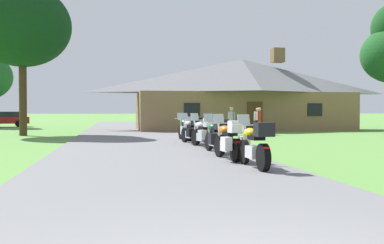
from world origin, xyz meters
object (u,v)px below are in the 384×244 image
(bystander_red_shirt_by_tree, at_px, (260,120))
(parked_red_suv_far_left, at_px, (3,118))
(motorcycle_yellow_nearest_to_camera, at_px, (255,145))
(bystander_gray_shirt_beside_signpost, at_px, (231,119))
(motorcycle_silver_fifth_in_row, at_px, (192,131))
(motorcycle_green_third_in_row, at_px, (217,136))
(motorcycle_orange_second_in_row, at_px, (230,141))
(tree_left_near, at_px, (22,14))
(motorcycle_white_fourth_in_row, at_px, (204,133))
(motorcycle_green_farthest_in_row, at_px, (186,129))
(bystander_white_shirt_near_lodge, at_px, (257,119))

(bystander_red_shirt_by_tree, height_order, parked_red_suv_far_left, bystander_red_shirt_by_tree)
(motorcycle_yellow_nearest_to_camera, xyz_separation_m, bystander_gray_shirt_beside_signpost, (3.51, 15.79, 0.33))
(motorcycle_silver_fifth_in_row, bearing_deg, motorcycle_green_third_in_row, -99.93)
(bystander_gray_shirt_beside_signpost, bearing_deg, motorcycle_silver_fifth_in_row, 120.07)
(motorcycle_yellow_nearest_to_camera, relative_size, bystander_gray_shirt_beside_signpost, 1.24)
(motorcycle_orange_second_in_row, xyz_separation_m, tree_left_near, (-8.50, 15.62, 6.48))
(motorcycle_green_third_in_row, bearing_deg, motorcycle_yellow_nearest_to_camera, -92.84)
(motorcycle_yellow_nearest_to_camera, distance_m, motorcycle_white_fourth_in_row, 6.50)
(motorcycle_white_fourth_in_row, height_order, tree_left_near, tree_left_near)
(motorcycle_white_fourth_in_row, distance_m, bystander_gray_shirt_beside_signpost, 9.93)
(tree_left_near, relative_size, parked_red_suv_far_left, 2.20)
(motorcycle_orange_second_in_row, relative_size, bystander_red_shirt_by_tree, 1.25)
(motorcycle_orange_second_in_row, height_order, motorcycle_green_third_in_row, same)
(motorcycle_yellow_nearest_to_camera, xyz_separation_m, tree_left_near, (-8.64, 17.49, 6.47))
(motorcycle_yellow_nearest_to_camera, distance_m, parked_red_suv_far_left, 35.81)
(motorcycle_white_fourth_in_row, bearing_deg, motorcycle_orange_second_in_row, -103.33)
(bystander_gray_shirt_beside_signpost, bearing_deg, parked_red_suv_far_left, 10.45)
(motorcycle_silver_fifth_in_row, height_order, motorcycle_green_farthest_in_row, same)
(motorcycle_white_fourth_in_row, distance_m, motorcycle_green_farthest_in_row, 4.17)
(motorcycle_silver_fifth_in_row, relative_size, motorcycle_green_farthest_in_row, 0.99)
(tree_left_near, bearing_deg, motorcycle_white_fourth_in_row, -51.74)
(motorcycle_silver_fifth_in_row, distance_m, bystander_gray_shirt_beside_signpost, 8.18)
(motorcycle_yellow_nearest_to_camera, height_order, bystander_white_shirt_near_lodge, bystander_white_shirt_near_lodge)
(motorcycle_yellow_nearest_to_camera, distance_m, motorcycle_green_third_in_row, 4.03)
(parked_red_suv_far_left, bearing_deg, motorcycle_green_farthest_in_row, -163.07)
(motorcycle_silver_fifth_in_row, bearing_deg, motorcycle_green_farthest_in_row, 76.80)
(bystander_white_shirt_near_lodge, bearing_deg, motorcycle_orange_second_in_row, -127.92)
(motorcycle_orange_second_in_row, xyz_separation_m, motorcycle_silver_fifth_in_row, (0.04, 6.60, 0.00))
(motorcycle_green_farthest_in_row, bearing_deg, motorcycle_yellow_nearest_to_camera, -96.75)
(motorcycle_white_fourth_in_row, relative_size, bystander_red_shirt_by_tree, 1.24)
(motorcycle_green_third_in_row, bearing_deg, motorcycle_white_fourth_in_row, 84.81)
(motorcycle_white_fourth_in_row, xyz_separation_m, motorcycle_green_farthest_in_row, (-0.04, 4.17, 0.00))
(motorcycle_green_third_in_row, distance_m, parked_red_suv_far_left, 32.09)
(bystander_red_shirt_by_tree, bearing_deg, motorcycle_yellow_nearest_to_camera, -3.66)
(motorcycle_white_fourth_in_row, distance_m, bystander_white_shirt_near_lodge, 12.62)
(motorcycle_yellow_nearest_to_camera, bearing_deg, bystander_white_shirt_near_lodge, 70.65)
(parked_red_suv_far_left, bearing_deg, motorcycle_green_third_in_row, -169.20)
(motorcycle_green_farthest_in_row, relative_size, bystander_red_shirt_by_tree, 1.25)
(motorcycle_green_third_in_row, distance_m, motorcycle_green_farthest_in_row, 6.64)
(motorcycle_yellow_nearest_to_camera, bearing_deg, tree_left_near, 114.89)
(motorcycle_green_farthest_in_row, bearing_deg, bystander_white_shirt_near_lodge, 44.07)
(motorcycle_yellow_nearest_to_camera, relative_size, bystander_red_shirt_by_tree, 1.25)
(motorcycle_yellow_nearest_to_camera, distance_m, bystander_gray_shirt_beside_signpost, 16.18)
(motorcycle_orange_second_in_row, relative_size, motorcycle_silver_fifth_in_row, 1.01)
(bystander_white_shirt_near_lodge, height_order, parked_red_suv_far_left, bystander_white_shirt_near_lodge)
(motorcycle_orange_second_in_row, bearing_deg, bystander_red_shirt_by_tree, 63.58)
(motorcycle_green_third_in_row, bearing_deg, parked_red_suv_far_left, 111.10)
(motorcycle_silver_fifth_in_row, xyz_separation_m, motorcycle_green_farthest_in_row, (0.10, 2.21, 0.00))
(motorcycle_green_third_in_row, distance_m, bystander_white_shirt_near_lodge, 14.89)
(motorcycle_yellow_nearest_to_camera, distance_m, motorcycle_silver_fifth_in_row, 8.46)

